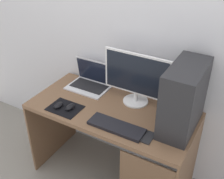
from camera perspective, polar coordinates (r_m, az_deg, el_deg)
ground_plane at (r=2.73m, az=-0.00°, el=-16.89°), size 8.00×8.00×0.00m
wall_back at (r=2.25m, az=4.65°, el=12.16°), size 4.00×0.05×2.60m
desk at (r=2.31m, az=0.22°, el=-7.45°), size 1.33×0.63×0.75m
pc_tower at (r=1.97m, az=14.43°, el=-1.73°), size 0.22×0.46×0.49m
monitor at (r=2.19m, az=4.98°, el=2.32°), size 0.55×0.21×0.43m
laptop at (r=2.50m, az=-4.51°, el=1.56°), size 0.36×0.25×0.24m
keyboard at (r=2.03m, az=0.88°, el=-7.57°), size 0.42×0.14×0.02m
mousepad at (r=2.26m, az=-9.55°, el=-3.74°), size 0.26×0.20×0.00m
mouse_left at (r=2.23m, az=-8.53°, el=-3.54°), size 0.06×0.10×0.03m
mouse_right at (r=2.27m, az=-10.82°, el=-3.15°), size 0.06×0.10×0.03m
cell_phone at (r=1.97m, az=7.33°, el=-9.66°), size 0.07×0.13×0.01m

